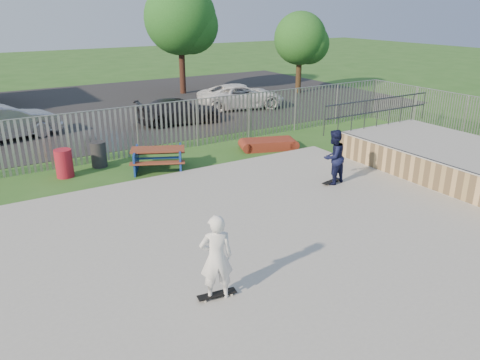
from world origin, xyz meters
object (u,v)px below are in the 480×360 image
trash_bin_grey (99,154)px  car_dark (179,111)px  car_white (241,96)px  tree_mid (180,18)px  skater_navy (333,157)px  skater_white (216,258)px  car_silver (2,123)px  tree_right (300,39)px  trash_bin_red (64,163)px  funbox (268,144)px  picnic_table (158,159)px

trash_bin_grey → car_dark: 7.10m
car_white → tree_mid: 7.57m
tree_mid → skater_navy: (-3.31, -18.62, -3.80)m
trash_bin_grey → car_dark: bearing=40.9°
trash_bin_grey → skater_white: 9.80m
car_silver → tree_right: bearing=-94.7°
trash_bin_red → car_silver: car_silver is taller
car_white → skater_white: 19.06m
tree_right → skater_white: 24.81m
trash_bin_grey → tree_right: (16.06, 8.63, 3.11)m
funbox → skater_white: size_ratio=1.23×
skater_white → skater_navy: bearing=-131.6°
car_white → skater_white: bearing=160.1°
car_dark → tree_right: size_ratio=0.81×
car_dark → tree_right: 11.78m
car_silver → skater_white: size_ratio=2.67×
trash_bin_grey → tree_mid: size_ratio=0.13×
car_silver → skater_navy: (8.50, -11.88, 0.24)m
funbox → car_silver: car_silver is taller
picnic_table → tree_right: (14.31, 10.11, 3.17)m
trash_bin_red → tree_mid: (10.55, 12.99, 4.35)m
car_white → car_dark: bearing=121.7°
skater_white → tree_mid: bearing=-95.1°
picnic_table → car_dark: 7.12m
skater_white → car_silver: bearing=-63.7°
trash_bin_red → skater_white: bearing=-84.2°
picnic_table → tree_mid: size_ratio=0.33×
tree_mid → tree_right: (6.84, -3.88, -1.27)m
tree_mid → tree_right: size_ratio=1.35×
skater_white → picnic_table: bearing=-86.2°
car_silver → tree_mid: (11.81, 6.74, 4.04)m
trash_bin_grey → picnic_table: bearing=-40.4°
car_dark → tree_right: (10.69, 3.98, 2.94)m
skater_navy → skater_white: (-6.30, -3.66, 0.00)m
picnic_table → car_silver: car_silver is taller
skater_navy → tree_right: bearing=-135.9°
funbox → trash_bin_grey: 6.81m
trash_bin_red → car_white: (11.33, 6.69, 0.22)m
funbox → tree_right: size_ratio=0.42×
trash_bin_grey → tree_right: size_ratio=0.18×
trash_bin_red → tree_mid: size_ratio=0.14×
car_white → skater_navy: skater_navy is taller
picnic_table → funbox: (4.92, 0.09, -0.21)m
trash_bin_red → skater_navy: (7.25, -5.63, 0.55)m
tree_mid → skater_white: (-9.61, -22.28, -3.80)m
funbox → tree_mid: (2.56, 13.90, 4.64)m
car_silver → car_dark: car_silver is taller
trash_bin_red → car_dark: (6.70, 5.13, 0.15)m
trash_bin_red → trash_bin_grey: (1.33, 0.48, -0.02)m
funbox → skater_navy: skater_navy is taller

